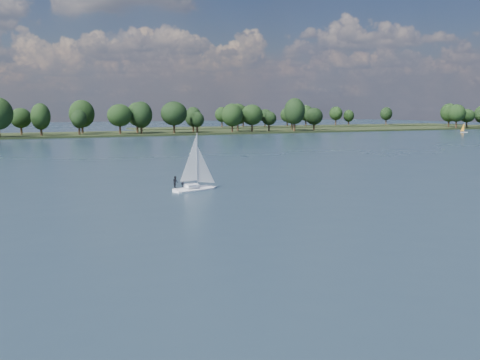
# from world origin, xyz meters

# --- Properties ---
(ground) EXTENTS (700.00, 700.00, 0.00)m
(ground) POSITION_xyz_m (0.00, 100.00, 0.00)
(ground) COLOR #233342
(ground) RESTS_ON ground
(far_shore) EXTENTS (660.00, 40.00, 1.50)m
(far_shore) POSITION_xyz_m (0.00, 212.00, 0.00)
(far_shore) COLOR black
(far_shore) RESTS_ON ground
(far_shore_back) EXTENTS (220.00, 30.00, 1.40)m
(far_shore_back) POSITION_xyz_m (160.00, 260.00, 0.00)
(far_shore_back) COLOR black
(far_shore_back) RESTS_ON ground
(sailboat) EXTENTS (6.33, 3.36, 8.03)m
(sailboat) POSITION_xyz_m (5.83, 49.83, 2.24)
(sailboat) COLOR white
(sailboat) RESTS_ON ground
(dinghy_orange) EXTENTS (3.13, 2.82, 4.86)m
(dinghy_orange) POSITION_xyz_m (182.55, 164.98, 1.15)
(dinghy_orange) COLOR silver
(dinghy_orange) RESTS_ON ground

